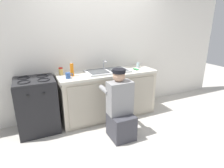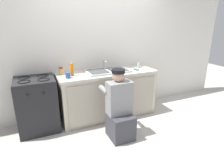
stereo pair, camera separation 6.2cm
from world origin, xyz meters
name	(u,v)px [view 2 (the right image)]	position (x,y,z in m)	size (l,w,h in m)	color
ground_plane	(114,121)	(0.00, 0.00, 0.00)	(12.00, 12.00, 0.00)	beige
back_wall	(101,50)	(0.00, 0.65, 1.25)	(6.00, 0.10, 2.50)	silver
counter_cabinet	(108,95)	(0.00, 0.29, 0.42)	(1.81, 0.62, 0.84)	beige
countertop	(108,73)	(0.00, 0.30, 0.86)	(1.85, 0.62, 0.04)	beige
sink_double_basin	(108,71)	(0.00, 0.30, 0.90)	(0.80, 0.44, 0.19)	silver
stove_range	(37,105)	(-1.28, 0.30, 0.46)	(0.63, 0.62, 0.92)	black
plumber_person	(120,110)	(-0.11, -0.45, 0.46)	(0.42, 0.61, 1.10)	#3F3F47
condiment_jar	(61,71)	(-0.82, 0.47, 0.95)	(0.07, 0.07, 0.13)	#DBB760
cell_phone	(136,69)	(0.58, 0.23, 0.89)	(0.07, 0.14, 0.01)	black
soap_bottle_orange	(72,70)	(-0.66, 0.30, 1.00)	(0.06, 0.06, 0.25)	orange
water_glass	(139,65)	(0.70, 0.36, 0.93)	(0.06, 0.06, 0.10)	#ADC6CC
coffee_mug	(68,75)	(-0.75, 0.20, 0.93)	(0.13, 0.08, 0.09)	#335699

